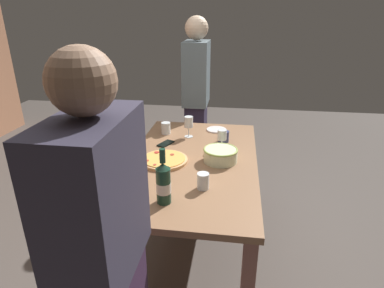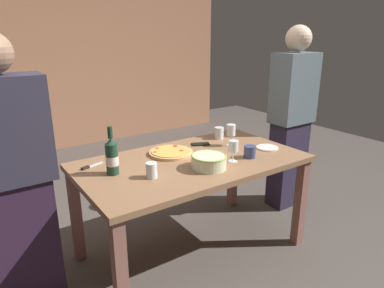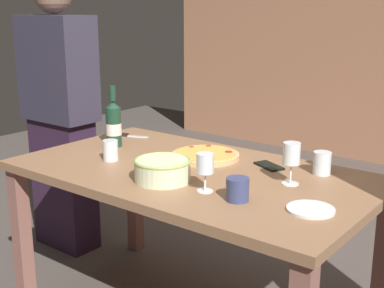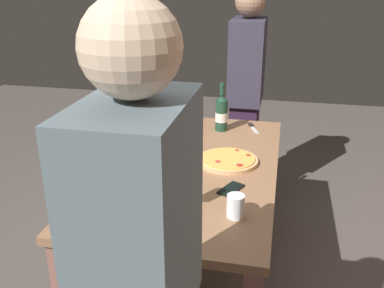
# 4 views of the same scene
# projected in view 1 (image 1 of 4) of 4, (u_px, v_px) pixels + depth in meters

# --- Properties ---
(ground_plane) EXTENTS (8.00, 8.00, 0.00)m
(ground_plane) POSITION_uv_depth(u_px,v_px,m) (192.00, 246.00, 2.56)
(ground_plane) COLOR #504842
(dining_table) EXTENTS (1.60, 0.90, 0.75)m
(dining_table) POSITION_uv_depth(u_px,v_px,m) (192.00, 171.00, 2.31)
(dining_table) COLOR #8F6545
(dining_table) RESTS_ON ground
(pizza) EXTENTS (0.32, 0.32, 0.03)m
(pizza) POSITION_uv_depth(u_px,v_px,m) (164.00, 160.00, 2.24)
(pizza) COLOR #E3A870
(pizza) RESTS_ON dining_table
(serving_bowl) EXTENTS (0.24, 0.24, 0.09)m
(serving_bowl) POSITION_uv_depth(u_px,v_px,m) (220.00, 154.00, 2.23)
(serving_bowl) COLOR beige
(serving_bowl) RESTS_ON dining_table
(wine_bottle) EXTENTS (0.08, 0.08, 0.31)m
(wine_bottle) POSITION_uv_depth(u_px,v_px,m) (163.00, 183.00, 1.72)
(wine_bottle) COLOR #1A3C2A
(wine_bottle) RESTS_ON dining_table
(wine_glass_near_pizza) EXTENTS (0.07, 0.07, 0.17)m
(wine_glass_near_pizza) POSITION_uv_depth(u_px,v_px,m) (189.00, 123.00, 2.64)
(wine_glass_near_pizza) COLOR white
(wine_glass_near_pizza) RESTS_ON dining_table
(wine_glass_by_bottle) EXTENTS (0.07, 0.07, 0.15)m
(wine_glass_by_bottle) POSITION_uv_depth(u_px,v_px,m) (222.00, 135.00, 2.40)
(wine_glass_by_bottle) COLOR white
(wine_glass_by_bottle) RESTS_ON dining_table
(cup_amber) EXTENTS (0.08, 0.08, 0.10)m
(cup_amber) POSITION_uv_depth(u_px,v_px,m) (166.00, 128.00, 2.73)
(cup_amber) COLOR white
(cup_amber) RESTS_ON dining_table
(cup_ceramic) EXTENTS (0.07, 0.07, 0.10)m
(cup_ceramic) POSITION_uv_depth(u_px,v_px,m) (203.00, 181.00, 1.88)
(cup_ceramic) COLOR white
(cup_ceramic) RESTS_ON dining_table
(cup_spare) EXTENTS (0.09, 0.09, 0.09)m
(cup_spare) POSITION_uv_depth(u_px,v_px,m) (224.00, 136.00, 2.57)
(cup_spare) COLOR #39416E
(cup_spare) RESTS_ON dining_table
(side_plate) EXTENTS (0.17, 0.17, 0.01)m
(side_plate) POSITION_uv_depth(u_px,v_px,m) (216.00, 130.00, 2.83)
(side_plate) COLOR white
(side_plate) RESTS_ON dining_table
(cell_phone) EXTENTS (0.16, 0.12, 0.01)m
(cell_phone) POSITION_uv_depth(u_px,v_px,m) (166.00, 144.00, 2.53)
(cell_phone) COLOR black
(cell_phone) RESTS_ON dining_table
(pizza_knife) EXTENTS (0.17, 0.08, 0.02)m
(pizza_knife) POSITION_uv_depth(u_px,v_px,m) (124.00, 207.00, 1.71)
(pizza_knife) COLOR silver
(pizza_knife) RESTS_ON dining_table
(person_host) EXTENTS (0.46, 0.24, 1.63)m
(person_host) POSITION_uv_depth(u_px,v_px,m) (105.00, 264.00, 1.24)
(person_host) COLOR #2E1C32
(person_host) RESTS_ON ground
(person_guest_left) EXTENTS (0.40, 0.24, 1.68)m
(person_guest_left) POSITION_uv_depth(u_px,v_px,m) (196.00, 101.00, 3.35)
(person_guest_left) COLOR #2D253C
(person_guest_left) RESTS_ON ground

